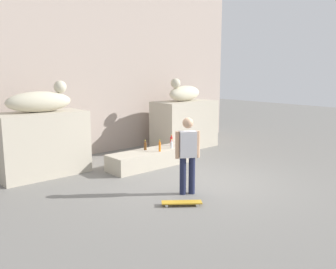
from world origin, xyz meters
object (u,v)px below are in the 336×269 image
at_px(skater, 188,152).
at_px(skateboard, 182,202).
at_px(bottle_brown, 145,146).
at_px(bottle_clear, 172,145).
at_px(bottle_orange, 160,146).
at_px(statue_reclining_left, 40,101).
at_px(statue_reclining_right, 184,93).
at_px(bottle_red, 171,141).

height_order(skater, skateboard, skater).
xyz_separation_m(bottle_brown, bottle_clear, (0.71, -0.31, -0.01)).
height_order(skateboard, bottle_orange, bottle_orange).
height_order(statue_reclining_left, statue_reclining_right, same).
relative_size(skateboard, bottle_brown, 2.66).
distance_m(bottle_orange, bottle_brown, 0.45).
distance_m(skateboard, bottle_red, 3.67).
bearing_deg(skater, bottle_brown, 102.29).
xyz_separation_m(statue_reclining_right, skateboard, (-3.81, -3.92, -1.83)).
xyz_separation_m(statue_reclining_right, skater, (-3.24, -3.49, -0.97)).
bearing_deg(bottle_clear, skater, -124.41).
distance_m(statue_reclining_left, skateboard, 4.48).
height_order(statue_reclining_right, bottle_brown, statue_reclining_right).
relative_size(skateboard, bottle_clear, 2.95).
height_order(skater, bottle_red, skater).
bearing_deg(bottle_orange, bottle_brown, 115.16).
distance_m(statue_reclining_left, bottle_red, 3.81).
height_order(skater, bottle_clear, skater).
relative_size(bottle_orange, bottle_red, 1.00).
bearing_deg(skater, skateboard, -113.58).
relative_size(statue_reclining_left, bottle_brown, 5.85).
bearing_deg(bottle_red, bottle_brown, 176.86).
bearing_deg(bottle_orange, bottle_clear, 10.28).
xyz_separation_m(bottle_orange, bottle_brown, (-0.19, 0.41, -0.02)).
xyz_separation_m(statue_reclining_right, bottle_orange, (-2.29, -1.43, -1.31)).
height_order(skater, bottle_brown, skater).
xyz_separation_m(skater, bottle_orange, (0.95, 2.06, -0.33)).
bearing_deg(statue_reclining_right, skater, 34.73).
height_order(statue_reclining_left, bottle_orange, statue_reclining_left).
bearing_deg(bottle_clear, bottle_brown, 156.46).
distance_m(statue_reclining_left, statue_reclining_right, 4.96).
xyz_separation_m(statue_reclining_left, bottle_brown, (2.48, -1.03, -1.33)).
relative_size(skater, bottle_orange, 5.06).
bearing_deg(bottle_red, bottle_orange, -154.58).
relative_size(statue_reclining_left, statue_reclining_right, 0.98).
bearing_deg(bottle_brown, bottle_clear, -23.54).
xyz_separation_m(statue_reclining_left, bottle_clear, (3.19, -1.34, -1.34)).
bearing_deg(statue_reclining_left, skateboard, -67.26).
distance_m(statue_reclining_right, bottle_orange, 3.00).
bearing_deg(skater, bottle_orange, 94.63).
bearing_deg(statue_reclining_right, skateboard, 33.42).
relative_size(skater, skateboard, 2.22).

